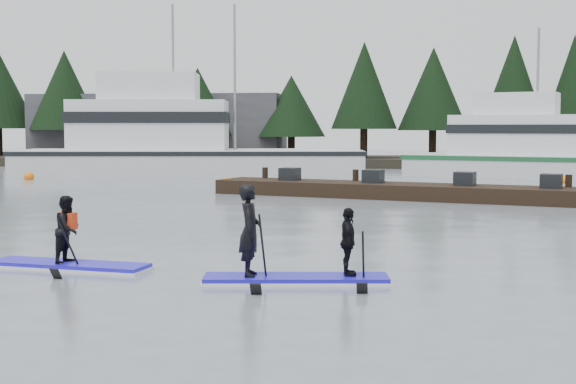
# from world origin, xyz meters

# --- Properties ---
(ground) EXTENTS (160.00, 160.00, 0.00)m
(ground) POSITION_xyz_m (0.00, 0.00, 0.00)
(ground) COLOR slate
(ground) RESTS_ON ground
(far_shore) EXTENTS (70.00, 8.00, 0.60)m
(far_shore) POSITION_xyz_m (0.00, 42.00, 0.30)
(far_shore) COLOR #2D281E
(far_shore) RESTS_ON ground
(treeline) EXTENTS (60.00, 4.00, 8.00)m
(treeline) POSITION_xyz_m (0.00, 42.00, 0.00)
(treeline) COLOR black
(treeline) RESTS_ON ground
(waterfront_building) EXTENTS (18.00, 6.00, 5.00)m
(waterfront_building) POSITION_xyz_m (-14.00, 44.00, 2.50)
(waterfront_building) COLOR #4C4C51
(waterfront_building) RESTS_ON ground
(fishing_boat_large) EXTENTS (19.58, 7.73, 10.59)m
(fishing_boat_large) POSITION_xyz_m (-9.05, 30.62, 0.82)
(fishing_boat_large) COLOR silver
(fishing_boat_large) RESTS_ON ground
(fishing_boat_medium) EXTENTS (15.56, 8.78, 8.84)m
(fishing_boat_medium) POSITION_xyz_m (10.64, 30.51, 0.63)
(fishing_boat_medium) COLOR silver
(fishing_boat_medium) RESTS_ON ground
(floating_dock) EXTENTS (16.46, 7.19, 0.55)m
(floating_dock) POSITION_xyz_m (3.82, 16.70, 0.28)
(floating_dock) COLOR black
(floating_dock) RESTS_ON ground
(buoy_b) EXTENTS (0.57, 0.57, 0.57)m
(buoy_b) POSITION_xyz_m (-4.63, 21.70, 0.00)
(buoy_b) COLOR orange
(buoy_b) RESTS_ON ground
(buoy_a) EXTENTS (0.51, 0.51, 0.51)m
(buoy_a) POSITION_xyz_m (-15.66, 25.53, 0.00)
(buoy_a) COLOR orange
(buoy_a) RESTS_ON ground
(buoy_c) EXTENTS (0.48, 0.48, 0.48)m
(buoy_c) POSITION_xyz_m (10.99, 26.28, 0.00)
(buoy_c) COLOR orange
(buoy_c) RESTS_ON ground
(paddleboard_solo) EXTENTS (3.21, 1.33, 1.85)m
(paddleboard_solo) POSITION_xyz_m (-3.62, 1.13, 0.47)
(paddleboard_solo) COLOR #2017D8
(paddleboard_solo) RESTS_ON ground
(paddleboard_duo) EXTENTS (3.26, 1.32, 2.19)m
(paddleboard_duo) POSITION_xyz_m (0.75, 0.30, 0.58)
(paddleboard_duo) COLOR #1D15C6
(paddleboard_duo) RESTS_ON ground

